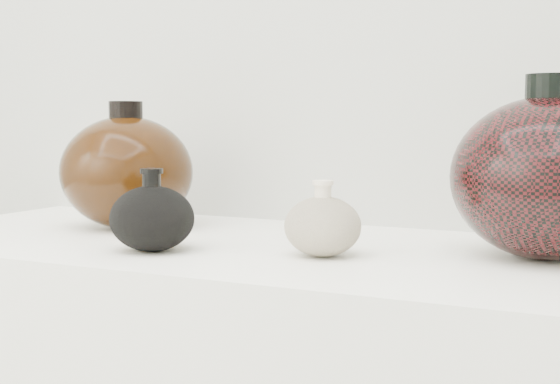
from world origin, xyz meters
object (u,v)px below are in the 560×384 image
at_px(black_gourd_vase, 152,218).
at_px(left_round_pot, 127,172).
at_px(right_round_pot, 548,177).
at_px(cream_gourd_vase, 323,226).

relative_size(black_gourd_vase, left_round_pot, 0.53).
bearing_deg(right_round_pot, cream_gourd_vase, -158.05).
relative_size(left_round_pot, right_round_pot, 0.93).
bearing_deg(left_round_pot, right_round_pot, 0.05).
height_order(black_gourd_vase, cream_gourd_vase, black_gourd_vase).
xyz_separation_m(cream_gourd_vase, left_round_pot, (-0.39, 0.11, 0.05)).
bearing_deg(cream_gourd_vase, black_gourd_vase, -163.67).
distance_m(cream_gourd_vase, left_round_pot, 0.41).
bearing_deg(black_gourd_vase, right_round_pot, 19.43).
height_order(left_round_pot, right_round_pot, right_round_pot).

